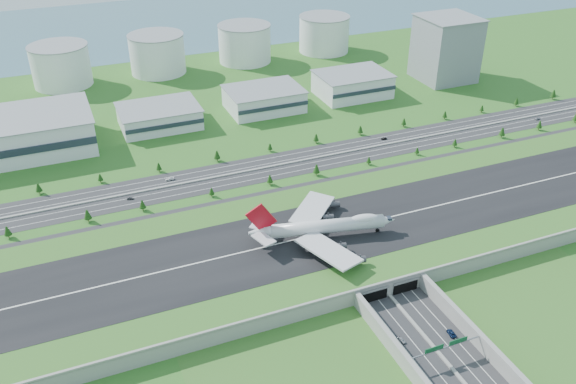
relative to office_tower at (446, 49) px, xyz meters
name	(u,v)px	position (x,y,z in m)	size (l,w,h in m)	color
ground	(343,241)	(-200.00, -195.00, -27.50)	(1200.00, 1200.00, 0.00)	#29571B
airfield_deck	(343,235)	(-200.00, -195.09, -23.38)	(520.00, 100.00, 9.20)	gray
underpass_road	(451,361)	(-200.00, -294.42, -24.07)	(38.80, 120.40, 8.00)	#28282B
sign_gantry_near	(446,348)	(-200.00, -290.04, -20.55)	(38.70, 0.70, 9.80)	gray
north_expressway	(279,165)	(-200.00, -100.00, -27.44)	(560.00, 36.00, 0.12)	#28282B
tree_row	(318,153)	(-171.43, -100.87, -22.97)	(500.71, 48.61, 8.41)	#3D2819
hangar_west	(2,137)	(-370.00, -10.00, -15.00)	(120.00, 60.00, 25.00)	silver
hangar_mid_a	(159,117)	(-260.00, -5.00, -20.00)	(58.00, 42.00, 15.00)	silver
hangar_mid_b	(264,99)	(-175.00, -5.00, -19.00)	(58.00, 42.00, 17.00)	silver
hangar_mid_c	(352,85)	(-95.00, -5.00, -18.00)	(58.00, 42.00, 19.00)	silver
office_tower	(446,49)	(0.00, 0.00, 0.00)	(46.00, 46.00, 55.00)	gray
fuel_tank_a	(61,66)	(-320.00, 115.00, -10.00)	(50.00, 50.00, 35.00)	silver
fuel_tank_b	(157,54)	(-235.00, 115.00, -10.00)	(50.00, 50.00, 35.00)	silver
fuel_tank_c	(245,44)	(-150.00, 115.00, -10.00)	(50.00, 50.00, 35.00)	silver
fuel_tank_d	(324,34)	(-65.00, 115.00, -10.00)	(50.00, 50.00, 35.00)	silver
bay_water	(158,23)	(-200.00, 285.00, -27.47)	(1200.00, 260.00, 0.06)	#3E6877
boeing_747	(323,227)	(-214.01, -198.41, -12.51)	(79.30, 74.18, 24.84)	silver
car_0	(402,340)	(-210.85, -273.92, -26.64)	(1.74, 4.32, 1.47)	#B7B8BC
car_2	(451,333)	(-188.13, -278.70, -26.59)	(2.61, 5.66, 1.57)	#0B1C3B
car_4	(130,198)	(-300.37, -106.39, -26.67)	(1.68, 4.17, 1.42)	#4C4C50
car_5	(384,139)	(-114.09, -91.89, -26.67)	(1.49, 4.29, 1.41)	black
car_6	(537,118)	(15.28, -105.98, -26.68)	(2.34, 5.07, 1.41)	#AFAFB4
car_7	(170,179)	(-272.64, -91.97, -26.56)	(2.30, 5.65, 1.64)	white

